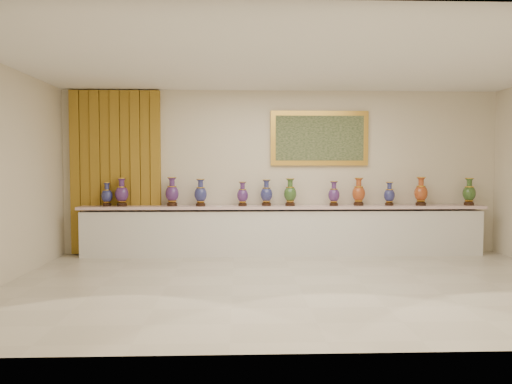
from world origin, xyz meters
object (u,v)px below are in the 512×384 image
counter (283,231)px  vase_0 (107,195)px  vase_2 (172,193)px  vase_1 (122,194)px

counter → vase_0: size_ratio=17.03×
counter → vase_2: vase_2 is taller
vase_1 → vase_2: size_ratio=0.98×
counter → vase_0: (-3.15, 0.00, 0.66)m
counter → vase_2: (-2.00, 0.01, 0.69)m
vase_0 → vase_1: (0.27, -0.02, 0.04)m
vase_1 → vase_2: 0.89m
vase_0 → vase_1: bearing=-5.3°
vase_1 → vase_2: bearing=1.8°
vase_2 → vase_1: bearing=-178.2°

